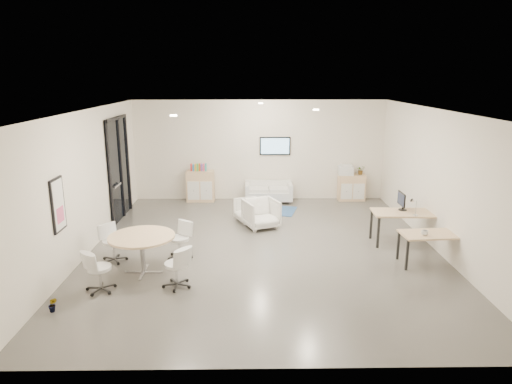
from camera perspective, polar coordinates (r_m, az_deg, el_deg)
The scene contains 21 objects.
room_shell at distance 10.28m, azimuth 0.97°, elevation 1.21°, with size 9.60×10.60×4.80m.
glass_door at distance 13.25m, azimuth -16.76°, elevation 3.16°, with size 0.09×1.90×2.85m.
artwork at distance 9.47m, azimuth -23.50°, elevation -1.49°, with size 0.05×0.54×1.04m.
wall_tv at distance 14.65m, azimuth 2.39°, elevation 5.77°, with size 0.98×0.06×0.58m.
ceiling_spots at distance 10.86m, azimuth -0.21°, elevation 10.37°, with size 3.14×4.14×0.03m.
sideboard_left at distance 14.74m, azimuth -6.95°, elevation 0.75°, with size 0.88×0.45×0.99m.
sideboard_right at distance 15.06m, azimuth 11.84°, elevation 0.56°, with size 0.85×0.41×0.85m.
books at distance 14.62m, azimuth -7.19°, elevation 3.05°, with size 0.51×0.14×0.22m.
printer at distance 14.89m, azimuth 11.14°, elevation 2.73°, with size 0.48×0.41×0.33m.
loveseat at distance 14.60m, azimuth 1.59°, elevation -0.05°, with size 1.49×0.75×0.56m.
blue_rug at distance 13.75m, azimuth 1.64°, elevation -2.25°, with size 1.56×1.04×0.01m, color #2C4D87.
armchair_left at distance 12.64m, azimuth -0.93°, elevation -2.15°, with size 0.67×0.63×0.69m, color silver.
armchair_right at distance 12.09m, azimuth 0.66°, elevation -2.55°, with size 0.82×0.77×0.84m, color silver.
desk_rear at distance 11.46m, azimuth 18.05°, elevation -2.77°, with size 1.53×0.81×0.78m.
desk_front at distance 10.40m, azimuth 21.24°, elevation -5.21°, with size 1.39×0.77×0.70m.
monitor at distance 11.50m, azimuth 17.75°, elevation -1.05°, with size 0.20×0.50×0.44m.
round_table at distance 9.52m, azimuth -14.10°, elevation -5.77°, with size 1.33×1.33×0.81m.
meeting_chairs at distance 9.63m, azimuth -13.98°, elevation -7.56°, with size 2.37×2.37×0.82m.
plant_cabinet at distance 15.04m, azimuth 12.95°, elevation 2.57°, with size 0.26×0.28×0.22m, color #3F7F3F.
plant_floor at distance 8.79m, azimuth -24.03°, elevation -13.17°, with size 0.15×0.27×0.12m, color #3F7F3F.
cup at distance 10.16m, azimuth 20.34°, elevation -4.74°, with size 0.14×0.11×0.14m, color white.
Camera 1 is at (-0.32, -10.00, 3.94)m, focal length 32.00 mm.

